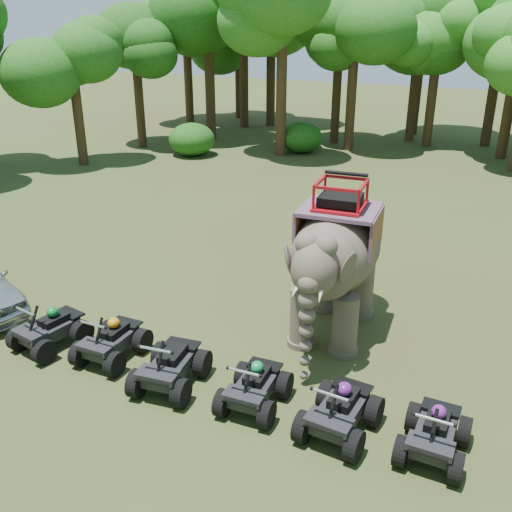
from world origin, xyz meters
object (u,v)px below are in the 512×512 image
object	(u,v)px
atv_2	(170,360)
atv_5	(436,427)
atv_4	(340,405)
elephant	(336,258)
atv_0	(49,324)
atv_3	(254,381)
atv_1	(111,335)

from	to	relation	value
atv_2	atv_5	bearing A→B (deg)	-4.03
atv_4	elephant	bearing A→B (deg)	114.67
atv_0	atv_3	xyz separation A→B (m)	(5.38, 0.09, -0.02)
atv_2	atv_4	distance (m)	3.73
atv_1	atv_2	world-z (taller)	atv_2
elephant	atv_4	world-z (taller)	elephant
atv_4	atv_0	bearing A→B (deg)	-175.38
elephant	atv_1	size ratio (longest dim) A/B	2.86
atv_5	elephant	bearing A→B (deg)	132.10
atv_1	atv_0	bearing A→B (deg)	-173.43
atv_1	atv_3	xyz separation A→B (m)	(3.73, -0.13, -0.02)
atv_3	atv_4	world-z (taller)	atv_4
atv_3	atv_5	xyz separation A→B (m)	(3.53, 0.15, 0.00)
elephant	atv_2	xyz separation A→B (m)	(-2.36, -3.78, -1.33)
atv_3	atv_5	world-z (taller)	same
atv_1	atv_3	world-z (taller)	atv_1
elephant	atv_1	world-z (taller)	elephant
atv_2	atv_4	bearing A→B (deg)	-5.20
atv_5	atv_3	bearing A→B (deg)	-177.11
atv_2	atv_3	distance (m)	1.92
atv_3	atv_4	bearing A→B (deg)	-3.92
atv_0	atv_5	distance (m)	8.92
atv_0	atv_1	world-z (taller)	atv_0
atv_4	atv_5	bearing A→B (deg)	9.92
atv_1	atv_2	xyz separation A→B (m)	(1.81, -0.29, 0.03)
atv_0	atv_5	bearing A→B (deg)	11.21
atv_2	atv_1	bearing A→B (deg)	163.48
elephant	atv_3	xyz separation A→B (m)	(-0.44, -3.62, -1.38)
atv_1	atv_3	size ratio (longest dim) A/B	1.03
atv_1	atv_4	size ratio (longest dim) A/B	0.96
atv_0	atv_5	xyz separation A→B (m)	(8.91, 0.25, -0.02)
atv_1	atv_5	distance (m)	7.26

